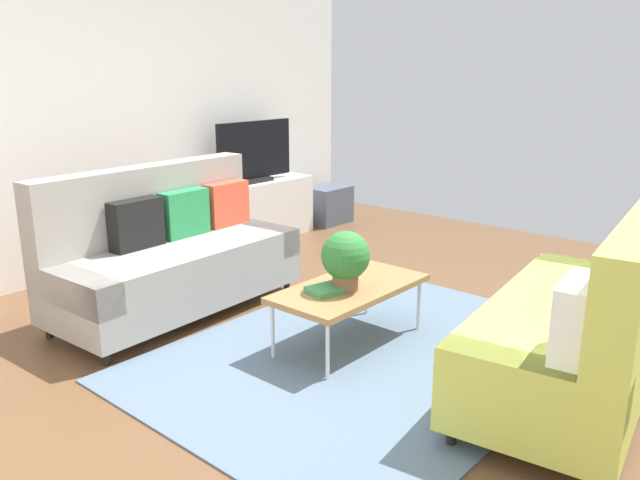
{
  "coord_description": "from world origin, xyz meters",
  "views": [
    {
      "loc": [
        -3.0,
        -2.45,
        1.82
      ],
      "look_at": [
        0.22,
        0.34,
        0.65
      ],
      "focal_mm": 35.48,
      "sensor_mm": 36.0,
      "label": 1
    }
  ],
  "objects_px": {
    "storage_trunk": "(328,205)",
    "vase_0": "(208,180)",
    "couch_beige": "(171,254)",
    "couch_green": "(584,324)",
    "coffee_table": "(350,289)",
    "potted_plant": "(346,258)",
    "bottle_0": "(226,176)",
    "tv_console": "(255,211)",
    "table_book_0": "(327,290)",
    "tv": "(255,152)"
  },
  "relations": [
    {
      "from": "couch_green",
      "to": "tv",
      "type": "height_order",
      "value": "tv"
    },
    {
      "from": "tv_console",
      "to": "tv",
      "type": "xyz_separation_m",
      "value": [
        0.0,
        -0.02,
        0.63
      ]
    },
    {
      "from": "tv",
      "to": "vase_0",
      "type": "bearing_deg",
      "value": 173.12
    },
    {
      "from": "tv",
      "to": "bottle_0",
      "type": "xyz_separation_m",
      "value": [
        -0.42,
        -0.02,
        -0.2
      ]
    },
    {
      "from": "couch_green",
      "to": "tv",
      "type": "bearing_deg",
      "value": 65.68
    },
    {
      "from": "storage_trunk",
      "to": "table_book_0",
      "type": "relative_size",
      "value": 2.17
    },
    {
      "from": "storage_trunk",
      "to": "tv_console",
      "type": "bearing_deg",
      "value": 174.81
    },
    {
      "from": "couch_beige",
      "to": "storage_trunk",
      "type": "height_order",
      "value": "couch_beige"
    },
    {
      "from": "couch_beige",
      "to": "potted_plant",
      "type": "xyz_separation_m",
      "value": [
        0.31,
        -1.45,
        0.18
      ]
    },
    {
      "from": "bottle_0",
      "to": "vase_0",
      "type": "bearing_deg",
      "value": 150.02
    },
    {
      "from": "table_book_0",
      "to": "bottle_0",
      "type": "distance_m",
      "value": 2.72
    },
    {
      "from": "coffee_table",
      "to": "storage_trunk",
      "type": "relative_size",
      "value": 2.12
    },
    {
      "from": "coffee_table",
      "to": "potted_plant",
      "type": "relative_size",
      "value": 2.81
    },
    {
      "from": "table_book_0",
      "to": "tv",
      "type": "bearing_deg",
      "value": 55.41
    },
    {
      "from": "tv",
      "to": "potted_plant",
      "type": "xyz_separation_m",
      "value": [
        -1.55,
        -2.47,
        -0.32
      ]
    },
    {
      "from": "vase_0",
      "to": "bottle_0",
      "type": "distance_m",
      "value": 0.18
    },
    {
      "from": "couch_green",
      "to": "coffee_table",
      "type": "relative_size",
      "value": 1.81
    },
    {
      "from": "storage_trunk",
      "to": "vase_0",
      "type": "relative_size",
      "value": 3.12
    },
    {
      "from": "couch_green",
      "to": "tv",
      "type": "xyz_separation_m",
      "value": [
        1.17,
        3.87,
        0.51
      ]
    },
    {
      "from": "storage_trunk",
      "to": "table_book_0",
      "type": "height_order",
      "value": "table_book_0"
    },
    {
      "from": "bottle_0",
      "to": "storage_trunk",
      "type": "bearing_deg",
      "value": -2.25
    },
    {
      "from": "couch_beige",
      "to": "potted_plant",
      "type": "relative_size",
      "value": 4.97
    },
    {
      "from": "couch_beige",
      "to": "bottle_0",
      "type": "height_order",
      "value": "couch_beige"
    },
    {
      "from": "potted_plant",
      "to": "table_book_0",
      "type": "relative_size",
      "value": 1.63
    },
    {
      "from": "storage_trunk",
      "to": "bottle_0",
      "type": "height_order",
      "value": "bottle_0"
    },
    {
      "from": "potted_plant",
      "to": "coffee_table",
      "type": "bearing_deg",
      "value": 17.86
    },
    {
      "from": "coffee_table",
      "to": "potted_plant",
      "type": "height_order",
      "value": "potted_plant"
    },
    {
      "from": "coffee_table",
      "to": "vase_0",
      "type": "xyz_separation_m",
      "value": [
        0.88,
        2.52,
        0.33
      ]
    },
    {
      "from": "couch_beige",
      "to": "couch_green",
      "type": "bearing_deg",
      "value": 100.55
    },
    {
      "from": "couch_beige",
      "to": "tv",
      "type": "distance_m",
      "value": 2.18
    },
    {
      "from": "couch_green",
      "to": "table_book_0",
      "type": "bearing_deg",
      "value": 101.41
    },
    {
      "from": "potted_plant",
      "to": "table_book_0",
      "type": "bearing_deg",
      "value": 154.36
    },
    {
      "from": "coffee_table",
      "to": "potted_plant",
      "type": "bearing_deg",
      "value": -162.14
    },
    {
      "from": "tv",
      "to": "potted_plant",
      "type": "height_order",
      "value": "tv"
    },
    {
      "from": "tv_console",
      "to": "couch_green",
      "type": "bearing_deg",
      "value": -106.71
    },
    {
      "from": "table_book_0",
      "to": "vase_0",
      "type": "bearing_deg",
      "value": 66.41
    },
    {
      "from": "couch_beige",
      "to": "bottle_0",
      "type": "distance_m",
      "value": 1.77
    },
    {
      "from": "coffee_table",
      "to": "table_book_0",
      "type": "relative_size",
      "value": 4.58
    },
    {
      "from": "couch_beige",
      "to": "vase_0",
      "type": "xyz_separation_m",
      "value": [
        1.27,
        1.09,
        0.27
      ]
    },
    {
      "from": "couch_beige",
      "to": "table_book_0",
      "type": "relative_size",
      "value": 8.09
    },
    {
      "from": "couch_green",
      "to": "tv_console",
      "type": "bearing_deg",
      "value": 65.76
    },
    {
      "from": "tv",
      "to": "vase_0",
      "type": "height_order",
      "value": "tv"
    },
    {
      "from": "potted_plant",
      "to": "bottle_0",
      "type": "bearing_deg",
      "value": 65.42
    },
    {
      "from": "tv_console",
      "to": "table_book_0",
      "type": "xyz_separation_m",
      "value": [
        -1.67,
        -2.43,
        0.12
      ]
    },
    {
      "from": "couch_beige",
      "to": "storage_trunk",
      "type": "relative_size",
      "value": 3.73
    },
    {
      "from": "couch_beige",
      "to": "vase_0",
      "type": "height_order",
      "value": "couch_beige"
    },
    {
      "from": "couch_beige",
      "to": "tv_console",
      "type": "distance_m",
      "value": 2.13
    },
    {
      "from": "couch_beige",
      "to": "storage_trunk",
      "type": "xyz_separation_m",
      "value": [
        2.95,
        0.94,
        -0.23
      ]
    },
    {
      "from": "couch_green",
      "to": "tv",
      "type": "distance_m",
      "value": 4.07
    },
    {
      "from": "tv",
      "to": "table_book_0",
      "type": "xyz_separation_m",
      "value": [
        -1.67,
        -2.41,
        -0.51
      ]
    }
  ]
}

